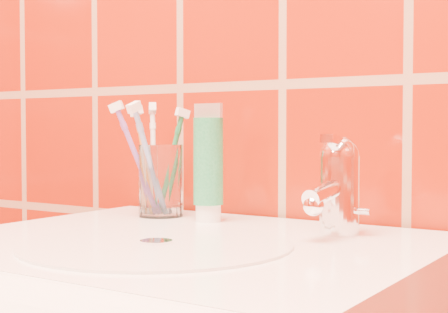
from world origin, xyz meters
The scene contains 8 objects.
glass_tumbler centered at (-0.15, 1.11, 0.90)m, with size 0.06×0.06×0.10m, color white.
toothpaste_tube centered at (-0.06, 1.10, 0.93)m, with size 0.05×0.04×0.16m.
faucet centered at (0.14, 1.09, 0.91)m, with size 0.05×0.11×0.12m.
toothbrush_0 centered at (-0.15, 1.08, 0.93)m, with size 0.03×0.08×0.17m, color #7490CE, non-canonical shape.
toothbrush_1 centered at (-0.18, 1.11, 0.93)m, with size 0.07×0.03×0.17m, color orange, non-canonical shape.
toothbrush_2 centered at (-0.18, 1.09, 0.93)m, with size 0.08×0.05×0.17m, color #754799, non-canonical shape.
toothbrush_3 centered at (-0.18, 1.12, 0.93)m, with size 0.06×0.06×0.17m, color silver, non-canonical shape.
toothbrush_4 centered at (-0.15, 1.13, 0.93)m, with size 0.04×0.06×0.17m, color #1D6D3D, non-canonical shape.
Camera 1 is at (0.47, 0.33, 0.98)m, focal length 55.00 mm.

